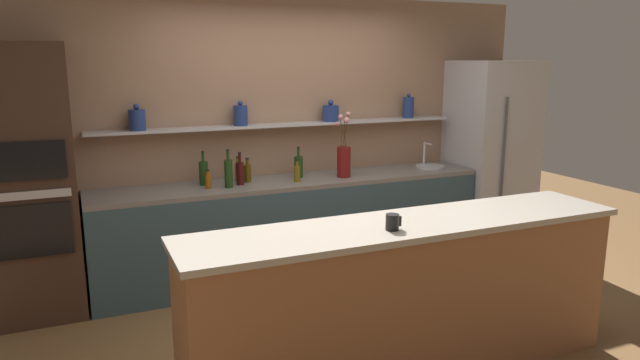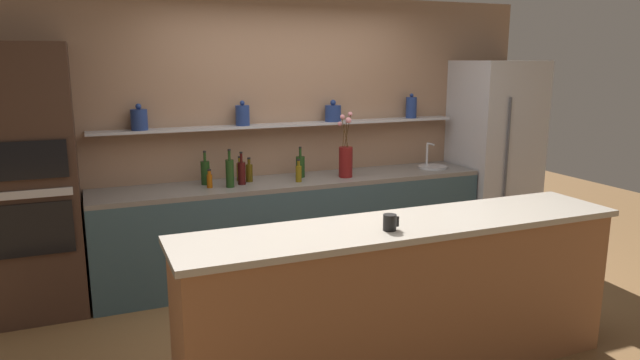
{
  "view_description": "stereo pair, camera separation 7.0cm",
  "coord_description": "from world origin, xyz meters",
  "px_view_note": "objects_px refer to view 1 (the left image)",
  "views": [
    {
      "loc": [
        -1.88,
        -3.6,
        2.02
      ],
      "look_at": [
        -0.19,
        0.28,
        1.12
      ],
      "focal_mm": 32.0,
      "sensor_mm": 36.0,
      "label": 1
    },
    {
      "loc": [
        -1.81,
        -3.63,
        2.02
      ],
      "look_at": [
        -0.19,
        0.28,
        1.12
      ],
      "focal_mm": 32.0,
      "sensor_mm": 36.0,
      "label": 2
    }
  ],
  "objects_px": {
    "oven_tower": "(27,184)",
    "flower_vase": "(344,159)",
    "bottle_oil_5": "(238,171)",
    "bottle_wine_1": "(240,173)",
    "sink_fixture": "(429,165)",
    "bottle_wine_3": "(228,173)",
    "bottle_wine_6": "(299,166)",
    "refrigerator": "(490,156)",
    "bottle_oil_4": "(297,173)",
    "bottle_sauce_7": "(208,180)",
    "bottle_wine_2": "(204,173)",
    "coffee_mug": "(392,222)",
    "bottle_oil_0": "(248,172)"
  },
  "relations": [
    {
      "from": "flower_vase",
      "to": "coffee_mug",
      "type": "relative_size",
      "value": 6.1
    },
    {
      "from": "bottle_oil_0",
      "to": "bottle_oil_4",
      "type": "relative_size",
      "value": 1.06
    },
    {
      "from": "sink_fixture",
      "to": "oven_tower",
      "type": "bearing_deg",
      "value": -179.81
    },
    {
      "from": "bottle_oil_0",
      "to": "bottle_wine_6",
      "type": "distance_m",
      "value": 0.5
    },
    {
      "from": "flower_vase",
      "to": "bottle_wine_1",
      "type": "bearing_deg",
      "value": 176.63
    },
    {
      "from": "flower_vase",
      "to": "bottle_oil_5",
      "type": "xyz_separation_m",
      "value": [
        -0.97,
        0.22,
        -0.09
      ]
    },
    {
      "from": "bottle_wine_1",
      "to": "bottle_oil_5",
      "type": "distance_m",
      "value": 0.16
    },
    {
      "from": "sink_fixture",
      "to": "coffee_mug",
      "type": "height_order",
      "value": "sink_fixture"
    },
    {
      "from": "refrigerator",
      "to": "bottle_wine_3",
      "type": "xyz_separation_m",
      "value": [
        -2.88,
        -0.05,
        0.05
      ]
    },
    {
      "from": "bottle_oil_0",
      "to": "refrigerator",
      "type": "bearing_deg",
      "value": -2.4
    },
    {
      "from": "bottle_sauce_7",
      "to": "bottle_wine_3",
      "type": "bearing_deg",
      "value": -16.67
    },
    {
      "from": "flower_vase",
      "to": "bottle_wine_1",
      "type": "distance_m",
      "value": 1.0
    },
    {
      "from": "flower_vase",
      "to": "bottle_oil_5",
      "type": "height_order",
      "value": "flower_vase"
    },
    {
      "from": "bottle_oil_4",
      "to": "bottle_oil_0",
      "type": "bearing_deg",
      "value": 156.02
    },
    {
      "from": "flower_vase",
      "to": "bottle_wine_3",
      "type": "height_order",
      "value": "flower_vase"
    },
    {
      "from": "bottle_wine_1",
      "to": "bottle_wine_6",
      "type": "xyz_separation_m",
      "value": [
        0.59,
        0.1,
        -0.0
      ]
    },
    {
      "from": "refrigerator",
      "to": "bottle_oil_4",
      "type": "height_order",
      "value": "refrigerator"
    },
    {
      "from": "bottle_oil_0",
      "to": "bottle_oil_5",
      "type": "xyz_separation_m",
      "value": [
        -0.07,
        0.07,
        0.0
      ]
    },
    {
      "from": "bottle_wine_3",
      "to": "bottle_wine_6",
      "type": "distance_m",
      "value": 0.74
    },
    {
      "from": "bottle_oil_5",
      "to": "refrigerator",
      "type": "bearing_deg",
      "value": -3.81
    },
    {
      "from": "bottle_wine_6",
      "to": "bottle_sauce_7",
      "type": "bearing_deg",
      "value": -172.48
    },
    {
      "from": "bottle_wine_6",
      "to": "coffee_mug",
      "type": "height_order",
      "value": "bottle_wine_6"
    },
    {
      "from": "bottle_oil_5",
      "to": "bottle_oil_4",
      "type": "bearing_deg",
      "value": -27.85
    },
    {
      "from": "bottle_wine_6",
      "to": "refrigerator",
      "type": "bearing_deg",
      "value": -3.18
    },
    {
      "from": "bottle_wine_2",
      "to": "bottle_oil_4",
      "type": "height_order",
      "value": "bottle_wine_2"
    },
    {
      "from": "sink_fixture",
      "to": "bottle_oil_0",
      "type": "bearing_deg",
      "value": 178.13
    },
    {
      "from": "bottle_oil_0",
      "to": "bottle_oil_4",
      "type": "xyz_separation_m",
      "value": [
        0.41,
        -0.18,
        -0.0
      ]
    },
    {
      "from": "refrigerator",
      "to": "bottle_oil_0",
      "type": "height_order",
      "value": "refrigerator"
    },
    {
      "from": "flower_vase",
      "to": "bottle_wine_3",
      "type": "bearing_deg",
      "value": -179.34
    },
    {
      "from": "refrigerator",
      "to": "oven_tower",
      "type": "height_order",
      "value": "oven_tower"
    },
    {
      "from": "bottle_oil_0",
      "to": "bottle_sauce_7",
      "type": "height_order",
      "value": "bottle_oil_0"
    },
    {
      "from": "refrigerator",
      "to": "bottle_sauce_7",
      "type": "relative_size",
      "value": 12.21
    },
    {
      "from": "oven_tower",
      "to": "bottle_wine_3",
      "type": "xyz_separation_m",
      "value": [
        1.57,
        -0.08,
        -0.02
      ]
    },
    {
      "from": "oven_tower",
      "to": "bottle_wine_1",
      "type": "height_order",
      "value": "oven_tower"
    },
    {
      "from": "bottle_oil_4",
      "to": "bottle_wine_6",
      "type": "relative_size",
      "value": 0.72
    },
    {
      "from": "oven_tower",
      "to": "bottle_wine_2",
      "type": "relative_size",
      "value": 7.05
    },
    {
      "from": "bottle_oil_4",
      "to": "bottle_sauce_7",
      "type": "xyz_separation_m",
      "value": [
        -0.8,
        0.07,
        -0.01
      ]
    },
    {
      "from": "bottle_oil_0",
      "to": "coffee_mug",
      "type": "xyz_separation_m",
      "value": [
        0.27,
        -2.1,
        0.06
      ]
    },
    {
      "from": "bottle_oil_0",
      "to": "bottle_wine_3",
      "type": "distance_m",
      "value": 0.27
    },
    {
      "from": "sink_fixture",
      "to": "bottle_wine_3",
      "type": "xyz_separation_m",
      "value": [
        -2.14,
        -0.1,
        0.11
      ]
    },
    {
      "from": "bottle_wine_2",
      "to": "bottle_wine_3",
      "type": "distance_m",
      "value": 0.26
    },
    {
      "from": "bottle_oil_5",
      "to": "bottle_wine_6",
      "type": "bearing_deg",
      "value": -6.22
    },
    {
      "from": "bottle_wine_3",
      "to": "coffee_mug",
      "type": "xyz_separation_m",
      "value": [
        0.49,
        -1.94,
        0.02
      ]
    },
    {
      "from": "oven_tower",
      "to": "flower_vase",
      "type": "height_order",
      "value": "oven_tower"
    },
    {
      "from": "bottle_wine_2",
      "to": "bottle_wine_6",
      "type": "height_order",
      "value": "bottle_wine_2"
    },
    {
      "from": "bottle_wine_2",
      "to": "bottle_oil_4",
      "type": "distance_m",
      "value": 0.83
    },
    {
      "from": "bottle_oil_5",
      "to": "flower_vase",
      "type": "bearing_deg",
      "value": -12.61
    },
    {
      "from": "bottle_oil_0",
      "to": "bottle_wine_1",
      "type": "xyz_separation_m",
      "value": [
        -0.09,
        -0.09,
        0.02
      ]
    },
    {
      "from": "bottle_oil_5",
      "to": "bottle_wine_2",
      "type": "bearing_deg",
      "value": -173.54
    },
    {
      "from": "bottle_wine_1",
      "to": "bottle_oil_4",
      "type": "height_order",
      "value": "bottle_wine_1"
    }
  ]
}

